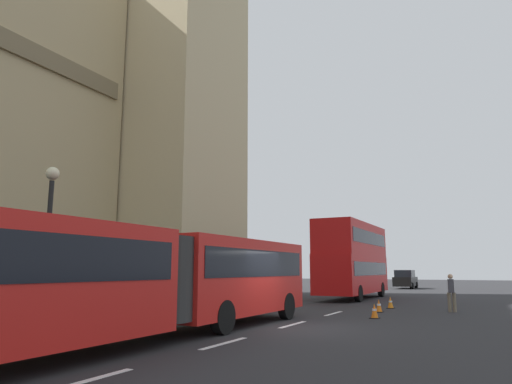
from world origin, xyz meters
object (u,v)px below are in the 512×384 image
object	(u,v)px
street_lamp	(48,233)
pedestrian_near_cones	(451,291)
traffic_cone_west	(374,311)
articulated_bus	(151,275)
traffic_cone_east	(390,303)
sedan_lead	(405,279)
traffic_cone_middle	(379,306)
double_decker_bus	(353,257)

from	to	relation	value
street_lamp	pedestrian_near_cones	world-z (taller)	street_lamp
traffic_cone_west	articulated_bus	bearing A→B (deg)	154.80
traffic_cone_west	traffic_cone_east	bearing A→B (deg)	4.19
traffic_cone_east	articulated_bus	bearing A→B (deg)	164.99
sedan_lead	traffic_cone_east	distance (m)	25.73
traffic_cone_east	street_lamp	distance (m)	16.02
articulated_bus	traffic_cone_middle	distance (m)	12.03
sedan_lead	traffic_cone_east	xyz separation A→B (m)	(-25.49, -3.41, -0.63)
traffic_cone_middle	street_lamp	size ratio (longest dim) A/B	0.11
double_decker_bus	traffic_cone_east	xyz separation A→B (m)	(-6.82, -3.68, -2.43)
articulated_bus	double_decker_bus	bearing A→B (deg)	0.01
traffic_cone_west	pedestrian_near_cones	size ratio (longest dim) A/B	0.34
sedan_lead	street_lamp	distance (m)	39.33
sedan_lead	pedestrian_near_cones	bearing A→B (deg)	-166.51
street_lamp	articulated_bus	bearing A→B (deg)	-92.73
traffic_cone_middle	sedan_lead	bearing A→B (deg)	6.87
articulated_bus	traffic_cone_middle	xyz separation A→B (m)	(11.38, -3.62, -1.46)
sedan_lead	street_lamp	size ratio (longest dim) A/B	0.83
traffic_cone_east	pedestrian_near_cones	xyz separation A→B (m)	(-0.72, -2.88, 0.63)
articulated_bus	double_decker_bus	world-z (taller)	double_decker_bus
double_decker_bus	articulated_bus	bearing A→B (deg)	-179.99
traffic_cone_west	traffic_cone_middle	distance (m)	2.81
traffic_cone_west	traffic_cone_east	world-z (taller)	same
traffic_cone_west	traffic_cone_middle	size ratio (longest dim) A/B	1.00
street_lamp	traffic_cone_west	bearing A→B (deg)	-45.56
traffic_cone_east	double_decker_bus	bearing A→B (deg)	28.34
articulated_bus	sedan_lead	xyz separation A→B (m)	(39.20, -0.27, -0.83)
articulated_bus	street_lamp	distance (m)	4.70
sedan_lead	traffic_cone_west	bearing A→B (deg)	-172.95
double_decker_bus	street_lamp	bearing A→B (deg)	167.49
traffic_cone_middle	traffic_cone_west	bearing A→B (deg)	-171.19
sedan_lead	pedestrian_near_cones	xyz separation A→B (m)	(-26.22, -6.29, -0.00)
sedan_lead	traffic_cone_east	world-z (taller)	sedan_lead
articulated_bus	sedan_lead	size ratio (longest dim) A/B	3.67
articulated_bus	sedan_lead	world-z (taller)	articulated_bus
sedan_lead	traffic_cone_middle	distance (m)	28.02
traffic_cone_east	traffic_cone_middle	bearing A→B (deg)	178.59
double_decker_bus	traffic_cone_west	world-z (taller)	double_decker_bus
traffic_cone_middle	traffic_cone_east	distance (m)	2.32
articulated_bus	pedestrian_near_cones	size ratio (longest dim) A/B	9.56
pedestrian_near_cones	traffic_cone_east	bearing A→B (deg)	75.86
double_decker_bus	traffic_cone_middle	world-z (taller)	double_decker_bus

